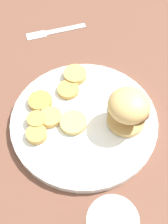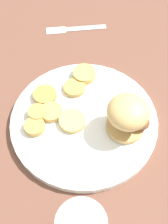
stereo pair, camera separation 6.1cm
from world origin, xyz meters
The scene contains 11 objects.
ground_plane centered at (0.00, 0.00, 0.00)m, with size 4.00×4.00×0.00m, color brown.
dinner_plate centered at (0.00, 0.00, 0.01)m, with size 0.30×0.30×0.02m.
sandwich centered at (-0.05, -0.07, 0.06)m, with size 0.10×0.09×0.08m.
potato_round_0 centered at (0.08, 0.06, 0.02)m, with size 0.05×0.05×0.01m, color #BC8942.
potato_round_1 centered at (0.00, 0.02, 0.02)m, with size 0.05×0.05×0.01m, color #DBB766.
potato_round_2 centered at (0.04, 0.09, 0.03)m, with size 0.04×0.04×0.01m, color tan.
potato_round_3 centered at (0.08, -0.01, 0.02)m, with size 0.05×0.05×0.01m, color tan.
potato_round_4 centered at (0.01, 0.10, 0.02)m, with size 0.04×0.04×0.01m, color tan.
potato_round_5 centered at (0.11, -0.04, 0.02)m, with size 0.05×0.05×0.01m, color tan.
potato_round_6 centered at (0.03, 0.06, 0.02)m, with size 0.05×0.05×0.01m, color tan.
fork centered at (0.28, -0.07, 0.00)m, with size 0.05×0.16×0.00m.
Camera 1 is at (-0.30, 0.17, 0.56)m, focal length 50.00 mm.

